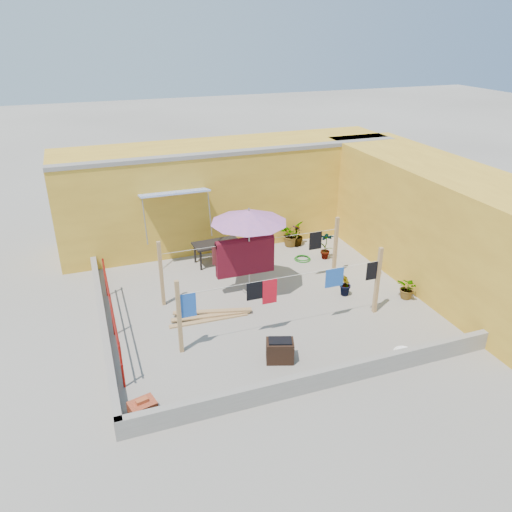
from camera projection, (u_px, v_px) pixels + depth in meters
name	position (u px, v px, depth m)	size (l,w,h in m)	color
ground	(263.00, 302.00, 13.20)	(80.00, 80.00, 0.00)	#9E998E
wall_back	(228.00, 191.00, 16.67)	(11.00, 3.27, 3.21)	gold
wall_right	(435.00, 222.00, 14.13)	(2.40, 9.00, 3.20)	gold
parapet_front	(326.00, 378.00, 10.06)	(8.30, 0.16, 0.44)	gray
parapet_left	(103.00, 324.00, 11.85)	(0.16, 7.30, 0.44)	gray
red_railing	(111.00, 308.00, 11.54)	(0.05, 4.20, 1.10)	maroon
clothesline_rig	(250.00, 261.00, 13.19)	(5.09, 2.35, 1.80)	tan
patio_umbrella	(249.00, 217.00, 12.84)	(2.43, 2.43, 2.42)	gray
outdoor_table	(217.00, 245.00, 15.15)	(1.47, 0.81, 0.67)	black
brick_stack	(143.00, 410.00, 9.29)	(0.56, 0.46, 0.42)	#A84526
lumber_pile	(211.00, 316.00, 12.49)	(2.13, 0.65, 0.13)	tan
brazier	(280.00, 350.00, 10.83)	(0.69, 0.57, 0.54)	black
white_basin	(404.00, 353.00, 11.12)	(0.47, 0.47, 0.08)	white
water_jug_a	(375.00, 268.00, 14.68)	(0.23, 0.23, 0.36)	white
water_jug_b	(377.00, 270.00, 14.61)	(0.20, 0.20, 0.31)	white
green_hose	(302.00, 259.00, 15.58)	(0.51, 0.51, 0.08)	#1B6A17
plant_back_a	(291.00, 234.00, 16.42)	(0.74, 0.64, 0.82)	#1F5819
plant_back_b	(297.00, 235.00, 16.44)	(0.41, 0.41, 0.73)	#1F5819
plant_right_a	(326.00, 245.00, 15.47)	(0.48, 0.33, 0.92)	#1F5819
plant_right_b	(346.00, 284.00, 13.39)	(0.38, 0.30, 0.68)	#1F5819
plant_right_c	(408.00, 288.00, 13.27)	(0.55, 0.48, 0.62)	#1F5819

